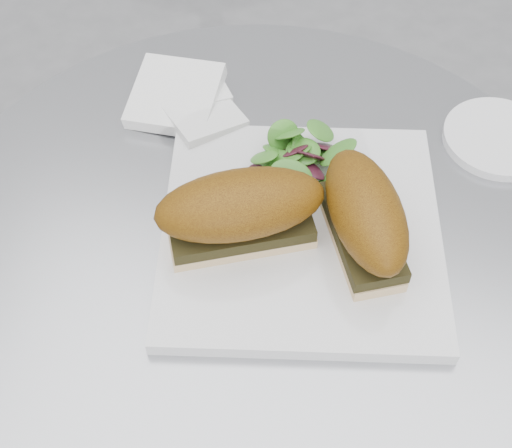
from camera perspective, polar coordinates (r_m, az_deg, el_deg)
The scene contains 7 objects.
table at distance 0.92m, azimuth 0.04°, elevation -10.39°, with size 0.70×0.70×0.73m.
plate at distance 0.71m, azimuth 3.62°, elevation -0.56°, with size 0.28×0.28×0.02m, color silver.
sandwich_left at distance 0.66m, azimuth -1.27°, elevation 1.08°, with size 0.18×0.14×0.08m.
sandwich_right at distance 0.67m, azimuth 8.70°, elevation 0.61°, with size 0.13×0.16×0.08m.
salad at distance 0.74m, azimuth 2.94°, elevation 5.80°, with size 0.10×0.10×0.05m, color green, non-canonical shape.
napkin at distance 0.83m, azimuth -5.31°, elevation 8.94°, with size 0.13×0.13×0.02m, color white, non-canonical shape.
saucer at distance 0.84m, azimuth 18.78°, elevation 6.53°, with size 0.12×0.12×0.01m, color silver.
Camera 1 is at (0.11, -0.40, 1.31)m, focal length 50.00 mm.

